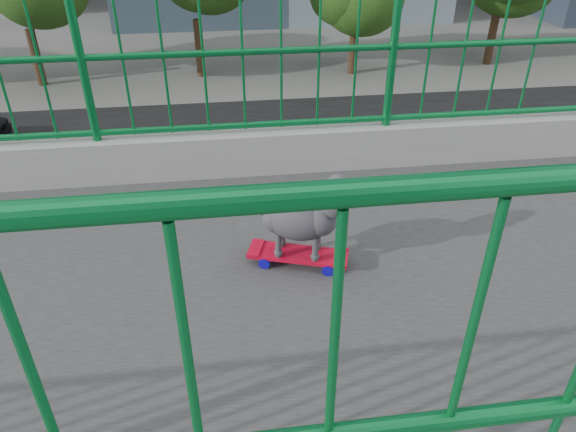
% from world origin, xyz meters
% --- Properties ---
extents(road, '(18.00, 90.00, 0.02)m').
position_xyz_m(road, '(-13.00, 0.00, 0.01)').
color(road, black).
rests_on(road, ground).
extents(skateboard, '(0.32, 0.56, 0.07)m').
position_xyz_m(skateboard, '(-0.26, 5.20, 7.05)').
color(skateboard, red).
rests_on(skateboard, footbridge).
extents(poodle, '(0.32, 0.52, 0.45)m').
position_xyz_m(poodle, '(-0.25, 5.22, 7.31)').
color(poodle, '#333036').
rests_on(poodle, skateboard).
extents(car_3, '(1.85, 4.55, 1.32)m').
position_xyz_m(car_3, '(-15.60, 6.19, 0.66)').
color(car_3, '#BA1C07').
rests_on(car_3, ground).
extents(car_7, '(2.11, 5.18, 1.50)m').
position_xyz_m(car_7, '(-12.40, 5.79, 0.75)').
color(car_7, silver).
rests_on(car_7, ground).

